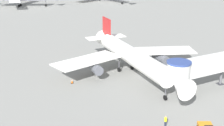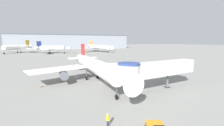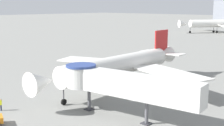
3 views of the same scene
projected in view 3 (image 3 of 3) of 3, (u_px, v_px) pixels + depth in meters
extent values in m
plane|color=gray|center=(118.00, 90.00, 52.61)|extent=(800.00, 800.00, 0.00)
cylinder|color=white|center=(118.00, 65.00, 52.86)|extent=(4.37, 25.33, 3.34)
cone|color=white|center=(41.00, 82.00, 41.17)|extent=(3.49, 3.81, 3.34)
cone|color=white|center=(162.00, 56.00, 63.07)|extent=(3.54, 5.14, 3.34)
cube|color=white|center=(94.00, 61.00, 60.52)|extent=(14.58, 9.79, 0.22)
cube|color=white|center=(170.00, 73.00, 49.61)|extent=(14.50, 8.87, 0.22)
cube|color=#B21E1E|center=(161.00, 41.00, 62.34)|extent=(0.42, 4.41, 4.34)
cube|color=white|center=(162.00, 53.00, 63.15)|extent=(9.32, 3.46, 0.18)
cylinder|color=#565960|center=(93.00, 68.00, 58.96)|extent=(2.01, 4.48, 1.84)
cylinder|color=#565960|center=(159.00, 81.00, 49.46)|extent=(2.01, 4.48, 1.84)
cylinder|color=#4C4C51|center=(64.00, 95.00, 44.41)|extent=(0.18, 0.18, 1.92)
cylinder|color=black|center=(64.00, 102.00, 44.58)|extent=(0.30, 0.91, 0.90)
cylinder|color=#4C4C51|center=(123.00, 76.00, 56.65)|extent=(0.22, 0.22, 1.92)
cylinder|color=black|center=(123.00, 81.00, 56.82)|extent=(0.44, 0.92, 0.90)
cylinder|color=#4C4C51|center=(136.00, 78.00, 54.70)|extent=(0.22, 0.22, 1.92)
cylinder|color=black|center=(136.00, 84.00, 54.88)|extent=(0.44, 0.92, 0.90)
cube|color=silver|center=(135.00, 86.00, 37.70)|extent=(17.37, 4.88, 2.80)
cylinder|color=silver|center=(81.00, 77.00, 42.63)|extent=(3.90, 3.90, 2.80)
cylinder|color=navy|center=(81.00, 66.00, 42.35)|extent=(4.10, 4.09, 0.30)
cylinder|color=#56565B|center=(89.00, 99.00, 42.37)|extent=(0.44, 0.44, 3.04)
cube|color=#333338|center=(89.00, 109.00, 42.64)|extent=(1.10, 1.10, 0.12)
cylinder|color=#56565B|center=(147.00, 112.00, 37.24)|extent=(0.44, 0.44, 3.04)
cube|color=#333338|center=(146.00, 123.00, 37.51)|extent=(1.10, 1.10, 0.12)
cube|color=black|center=(74.00, 77.00, 62.14)|extent=(0.49, 0.49, 0.04)
cone|color=orange|center=(74.00, 75.00, 62.07)|extent=(0.34, 0.34, 0.76)
cylinder|color=white|center=(74.00, 74.00, 62.05)|extent=(0.18, 0.18, 0.09)
cylinder|color=#1E2338|center=(1.00, 108.00, 42.10)|extent=(0.12, 0.12, 0.80)
cylinder|color=#1E2338|center=(1.00, 108.00, 42.26)|extent=(0.12, 0.12, 0.80)
cube|color=#D1E019|center=(1.00, 103.00, 42.05)|extent=(0.34, 0.36, 0.64)
sphere|color=tan|center=(0.00, 100.00, 41.97)|extent=(0.22, 0.22, 0.22)
cylinder|color=white|center=(211.00, 23.00, 160.90)|extent=(16.59, 20.27, 3.96)
cone|color=white|center=(183.00, 24.00, 158.43)|extent=(5.78, 5.86, 3.96)
cube|color=white|center=(207.00, 24.00, 170.87)|extent=(16.18, 9.90, 0.22)
cylinder|color=#4C4C51|center=(190.00, 30.00, 159.64)|extent=(0.18, 0.18, 2.28)
cylinder|color=black|center=(190.00, 32.00, 159.85)|extent=(0.87, 1.04, 1.10)
cylinder|color=#4C4C51|center=(214.00, 29.00, 163.66)|extent=(0.22, 0.22, 2.28)
cylinder|color=black|center=(213.00, 31.00, 163.87)|extent=(0.98, 1.12, 1.10)
cylinder|color=#4C4C51|center=(217.00, 30.00, 160.21)|extent=(0.22, 0.22, 2.28)
cylinder|color=black|center=(217.00, 32.00, 160.42)|extent=(0.98, 1.12, 1.10)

